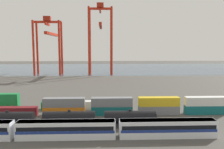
# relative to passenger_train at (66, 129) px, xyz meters

# --- Properties ---
(ground_plane) EXTENTS (420.00, 420.00, 0.00)m
(ground_plane) POSITION_rel_passenger_train_xyz_m (-5.53, 61.88, -2.14)
(ground_plane) COLOR #4C4944
(harbour_water) EXTENTS (400.00, 110.00, 0.01)m
(harbour_water) POSITION_rel_passenger_train_xyz_m (-5.53, 163.60, -2.14)
(harbour_water) COLOR #384C60
(harbour_water) RESTS_ON ground_plane
(passenger_train) EXTENTS (66.55, 3.14, 3.90)m
(passenger_train) POSITION_rel_passenger_train_xyz_m (0.00, 0.00, 0.00)
(passenger_train) COLOR silver
(passenger_train) RESTS_ON ground_plane
(freight_tank_row) EXTENTS (43.35, 2.94, 4.40)m
(freight_tank_row) POSITION_rel_passenger_train_xyz_m (-0.37, 7.05, -0.06)
(freight_tank_row) COLOR #232326
(freight_tank_row) RESTS_ON ground_plane
(shipping_container_1) EXTENTS (12.10, 2.44, 2.60)m
(shipping_container_1) POSITION_rel_passenger_train_xyz_m (-17.34, 17.26, -0.84)
(shipping_container_1) COLOR maroon
(shipping_container_1) RESTS_ON ground_plane
(shipping_container_2) EXTENTS (12.10, 2.44, 2.60)m
(shipping_container_2) POSITION_rel_passenger_train_xyz_m (-3.36, 17.26, -0.84)
(shipping_container_2) COLOR orange
(shipping_container_2) RESTS_ON ground_plane
(shipping_container_3) EXTENTS (12.10, 2.44, 2.60)m
(shipping_container_3) POSITION_rel_passenger_train_xyz_m (-3.36, 17.26, 1.76)
(shipping_container_3) COLOR slate
(shipping_container_3) RESTS_ON shipping_container_2
(shipping_container_4) EXTENTS (12.10, 2.44, 2.60)m
(shipping_container_4) POSITION_rel_passenger_train_xyz_m (10.62, 17.26, -0.84)
(shipping_container_4) COLOR #146066
(shipping_container_4) RESTS_ON ground_plane
(shipping_container_5) EXTENTS (12.10, 2.44, 2.60)m
(shipping_container_5) POSITION_rel_passenger_train_xyz_m (10.62, 17.26, 1.76)
(shipping_container_5) COLOR slate
(shipping_container_5) RESTS_ON shipping_container_4
(shipping_container_6) EXTENTS (12.10, 2.44, 2.60)m
(shipping_container_6) POSITION_rel_passenger_train_xyz_m (24.60, 17.26, -0.84)
(shipping_container_6) COLOR slate
(shipping_container_6) RESTS_ON ground_plane
(shipping_container_7) EXTENTS (12.10, 2.44, 2.60)m
(shipping_container_7) POSITION_rel_passenger_train_xyz_m (24.60, 17.26, 1.76)
(shipping_container_7) COLOR gold
(shipping_container_7) RESTS_ON shipping_container_6
(shipping_container_8) EXTENTS (12.10, 2.44, 2.60)m
(shipping_container_8) POSITION_rel_passenger_train_xyz_m (38.58, 17.26, -0.84)
(shipping_container_8) COLOR #146066
(shipping_container_8) RESTS_ON ground_plane
(shipping_container_9) EXTENTS (12.10, 2.44, 2.60)m
(shipping_container_9) POSITION_rel_passenger_train_xyz_m (38.58, 17.26, 1.76)
(shipping_container_9) COLOR silver
(shipping_container_9) RESTS_ON shipping_container_8
(shipping_container_13) EXTENTS (6.04, 2.44, 2.60)m
(shipping_container_13) POSITION_rel_passenger_train_xyz_m (-21.95, 24.06, -0.84)
(shipping_container_13) COLOR #197538
(shipping_container_13) RESTS_ON ground_plane
(shipping_container_14) EXTENTS (6.04, 2.44, 2.60)m
(shipping_container_14) POSITION_rel_passenger_train_xyz_m (-21.95, 24.06, 1.76)
(shipping_container_14) COLOR #197538
(shipping_container_14) RESTS_ON shipping_container_13
(shipping_container_15) EXTENTS (6.04, 2.44, 2.60)m
(shipping_container_15) POSITION_rel_passenger_train_xyz_m (-8.66, 24.06, -0.84)
(shipping_container_15) COLOR #197538
(shipping_container_15) RESTS_ON ground_plane
(shipping_container_16) EXTENTS (12.10, 2.44, 2.60)m
(shipping_container_16) POSITION_rel_passenger_train_xyz_m (4.63, 24.06, -0.84)
(shipping_container_16) COLOR silver
(shipping_container_16) RESTS_ON ground_plane
(gantry_crane_west) EXTENTS (19.57, 40.90, 41.40)m
(gantry_crane_west) POSITION_rel_passenger_train_xyz_m (-31.74, 123.51, 23.37)
(gantry_crane_west) COLOR red
(gantry_crane_west) RESTS_ON ground_plane
(gantry_crane_central) EXTENTS (17.42, 40.35, 50.80)m
(gantry_crane_central) POSITION_rel_passenger_train_xyz_m (6.00, 122.99, 28.43)
(gantry_crane_central) COLOR red
(gantry_crane_central) RESTS_ON ground_plane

